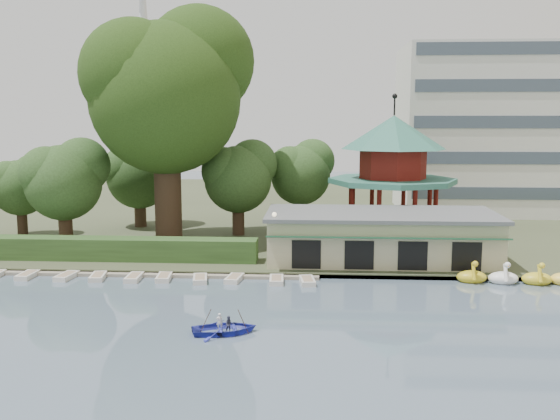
# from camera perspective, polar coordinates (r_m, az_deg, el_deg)

# --- Properties ---
(ground_plane) EXTENTS (220.00, 220.00, 0.00)m
(ground_plane) POSITION_cam_1_polar(r_m,az_deg,el_deg) (31.13, -5.93, -14.08)
(ground_plane) COLOR slate
(ground_plane) RESTS_ON ground
(shore) EXTENTS (220.00, 70.00, 0.40)m
(shore) POSITION_cam_1_polar(r_m,az_deg,el_deg) (81.34, 0.09, 0.19)
(shore) COLOR #424930
(shore) RESTS_ON ground
(embankment) EXTENTS (220.00, 0.60, 0.30)m
(embankment) POSITION_cam_1_polar(r_m,az_deg,el_deg) (47.39, -2.48, -5.91)
(embankment) COLOR gray
(embankment) RESTS_ON ground
(dock) EXTENTS (34.00, 1.60, 0.24)m
(dock) POSITION_cam_1_polar(r_m,az_deg,el_deg) (49.98, -16.37, -5.53)
(dock) COLOR gray
(dock) RESTS_ON ground
(boathouse) EXTENTS (18.60, 9.39, 3.90)m
(boathouse) POSITION_cam_1_polar(r_m,az_deg,el_deg) (51.47, 9.21, -2.33)
(boathouse) COLOR #B6AE88
(boathouse) RESTS_ON shore
(pavilion) EXTENTS (12.40, 12.40, 13.50)m
(pavilion) POSITION_cam_1_polar(r_m,az_deg,el_deg) (60.92, 10.29, 4.17)
(pavilion) COLOR #B6AE88
(pavilion) RESTS_ON shore
(office_building) EXTENTS (38.00, 18.00, 20.00)m
(office_building) POSITION_cam_1_polar(r_m,az_deg,el_deg) (82.20, 23.47, 6.26)
(office_building) COLOR silver
(office_building) RESTS_ON shore
(broadcast_tower) EXTENTS (8.00, 8.00, 96.00)m
(broadcast_tower) POSITION_cam_1_polar(r_m,az_deg,el_deg) (176.14, -12.35, 15.48)
(broadcast_tower) COLOR silver
(broadcast_tower) RESTS_ON ground
(hedge) EXTENTS (30.00, 2.00, 1.80)m
(hedge) POSITION_cam_1_polar(r_m,az_deg,el_deg) (53.79, -18.24, -3.34)
(hedge) COLOR #304F22
(hedge) RESTS_ON shore
(lamp_post) EXTENTS (0.36, 0.36, 4.28)m
(lamp_post) POSITION_cam_1_polar(r_m,az_deg,el_deg) (48.23, -0.52, -1.77)
(lamp_post) COLOR black
(lamp_post) RESTS_ON shore
(big_tree) EXTENTS (15.08, 14.06, 21.76)m
(big_tree) POSITION_cam_1_polar(r_m,az_deg,el_deg) (58.26, -10.23, 11.09)
(big_tree) COLOR #3A281C
(big_tree) RESTS_ON shore
(small_trees) EXTENTS (39.53, 16.99, 9.73)m
(small_trees) POSITION_cam_1_polar(r_m,az_deg,el_deg) (62.71, -13.06, 3.08)
(small_trees) COLOR #3A281C
(small_trees) RESTS_ON shore
(moored_rowboats) EXTENTS (32.36, 2.75, 0.36)m
(moored_rowboats) POSITION_cam_1_polar(r_m,az_deg,el_deg) (48.50, -16.32, -5.88)
(moored_rowboats) COLOR silver
(moored_rowboats) RESTS_ON ground
(rowboat_with_passengers) EXTENTS (5.82, 4.79, 2.01)m
(rowboat_with_passengers) POSITION_cam_1_polar(r_m,az_deg,el_deg) (35.37, -5.11, -10.35)
(rowboat_with_passengers) COLOR #2E36AD
(rowboat_with_passengers) RESTS_ON ground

